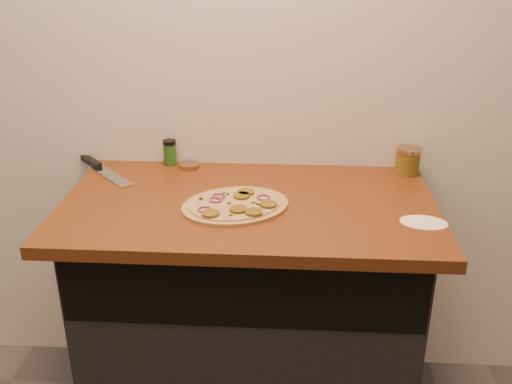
# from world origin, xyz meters

# --- Properties ---
(cabinet) EXTENTS (1.10, 0.60, 0.86)m
(cabinet) POSITION_xyz_m (0.00, 1.45, 0.43)
(cabinet) COLOR black
(cabinet) RESTS_ON ground
(countertop) EXTENTS (1.20, 0.70, 0.04)m
(countertop) POSITION_xyz_m (0.00, 1.42, 0.88)
(countertop) COLOR #642E13
(countertop) RESTS_ON cabinet
(pizza) EXTENTS (0.44, 0.44, 0.02)m
(pizza) POSITION_xyz_m (-0.04, 1.36, 0.91)
(pizza) COLOR tan
(pizza) RESTS_ON countertop
(chefs_knife) EXTENTS (0.27, 0.28, 0.02)m
(chefs_knife) POSITION_xyz_m (-0.56, 1.65, 0.91)
(chefs_knife) COLOR #B7BAC1
(chefs_knife) RESTS_ON countertop
(mason_jar_lid) EXTENTS (0.09, 0.09, 0.02)m
(mason_jar_lid) POSITION_xyz_m (-0.24, 1.69, 0.91)
(mason_jar_lid) COLOR #9C815A
(mason_jar_lid) RESTS_ON countertop
(salsa_jar) EXTENTS (0.09, 0.09, 0.10)m
(salsa_jar) POSITION_xyz_m (0.55, 1.69, 0.95)
(salsa_jar) COLOR #942D0E
(salsa_jar) RESTS_ON countertop
(spice_shaker) EXTENTS (0.05, 0.05, 0.10)m
(spice_shaker) POSITION_xyz_m (-0.31, 1.72, 0.95)
(spice_shaker) COLOR #20571B
(spice_shaker) RESTS_ON countertop
(flour_spill) EXTENTS (0.16, 0.16, 0.00)m
(flour_spill) POSITION_xyz_m (0.53, 1.29, 0.90)
(flour_spill) COLOR white
(flour_spill) RESTS_ON countertop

